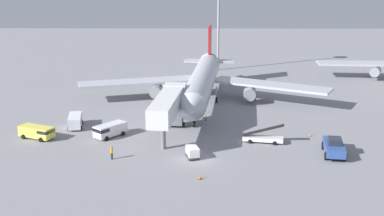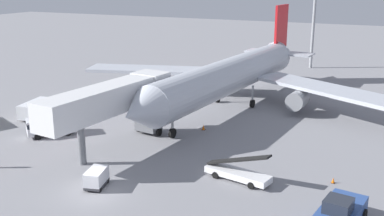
{
  "view_description": "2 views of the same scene",
  "coord_description": "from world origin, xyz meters",
  "px_view_note": "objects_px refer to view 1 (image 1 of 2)",
  "views": [
    {
      "loc": [
        -0.13,
        -62.14,
        24.65
      ],
      "look_at": [
        -0.9,
        17.9,
        2.21
      ],
      "focal_mm": 46.93,
      "sensor_mm": 36.0,
      "label": 1
    },
    {
      "loc": [
        21.49,
        -27.64,
        16.98
      ],
      "look_at": [
        -0.24,
        18.87,
        2.28
      ],
      "focal_mm": 43.19,
      "sensor_mm": 36.0,
      "label": 2
    }
  ],
  "objects_px": {
    "belt_loader_truck": "(263,138)",
    "service_van_far_left": "(75,120)",
    "safety_cone_alpha": "(200,177)",
    "service_van_near_center": "(110,130)",
    "airplane_at_gate": "(203,80)",
    "baggage_cart_rear_right": "(193,152)",
    "ground_crew_worker_foreground": "(112,152)",
    "jet_bridge": "(169,105)",
    "safety_cone_charlie": "(310,135)",
    "service_van_outer_right": "(37,132)",
    "safety_cone_bravo": "(206,118)",
    "pushback_tug": "(334,147)",
    "apron_light_mast": "(219,0)"
  },
  "relations": [
    {
      "from": "belt_loader_truck",
      "to": "service_van_far_left",
      "type": "height_order",
      "value": "belt_loader_truck"
    },
    {
      "from": "belt_loader_truck",
      "to": "safety_cone_alpha",
      "type": "relative_size",
      "value": 9.19
    },
    {
      "from": "service_van_near_center",
      "to": "airplane_at_gate",
      "type": "bearing_deg",
      "value": 54.42
    },
    {
      "from": "airplane_at_gate",
      "to": "safety_cone_alpha",
      "type": "xyz_separation_m",
      "value": [
        -0.72,
        -35.53,
        -4.0
      ]
    },
    {
      "from": "service_van_near_center",
      "to": "baggage_cart_rear_right",
      "type": "xyz_separation_m",
      "value": [
        12.59,
        -8.58,
        -0.27
      ]
    },
    {
      "from": "baggage_cart_rear_right",
      "to": "ground_crew_worker_foreground",
      "type": "xyz_separation_m",
      "value": [
        -10.75,
        -0.64,
        0.14
      ]
    },
    {
      "from": "airplane_at_gate",
      "to": "service_van_near_center",
      "type": "height_order",
      "value": "airplane_at_gate"
    },
    {
      "from": "jet_bridge",
      "to": "safety_cone_charlie",
      "type": "height_order",
      "value": "jet_bridge"
    },
    {
      "from": "jet_bridge",
      "to": "service_van_near_center",
      "type": "height_order",
      "value": "jet_bridge"
    },
    {
      "from": "belt_loader_truck",
      "to": "service_van_outer_right",
      "type": "height_order",
      "value": "belt_loader_truck"
    },
    {
      "from": "service_van_far_left",
      "to": "safety_cone_charlie",
      "type": "height_order",
      "value": "service_van_far_left"
    },
    {
      "from": "belt_loader_truck",
      "to": "baggage_cart_rear_right",
      "type": "distance_m",
      "value": 11.97
    },
    {
      "from": "safety_cone_alpha",
      "to": "safety_cone_bravo",
      "type": "height_order",
      "value": "safety_cone_alpha"
    },
    {
      "from": "jet_bridge",
      "to": "pushback_tug",
      "type": "bearing_deg",
      "value": -17.4
    },
    {
      "from": "jet_bridge",
      "to": "service_van_outer_right",
      "type": "height_order",
      "value": "jet_bridge"
    },
    {
      "from": "jet_bridge",
      "to": "baggage_cart_rear_right",
      "type": "relative_size",
      "value": 6.26
    },
    {
      "from": "safety_cone_alpha",
      "to": "jet_bridge",
      "type": "bearing_deg",
      "value": 106.1
    },
    {
      "from": "pushback_tug",
      "to": "apron_light_mast",
      "type": "bearing_deg",
      "value": 102.86
    },
    {
      "from": "service_van_near_center",
      "to": "apron_light_mast",
      "type": "height_order",
      "value": "apron_light_mast"
    },
    {
      "from": "airplane_at_gate",
      "to": "apron_light_mast",
      "type": "relative_size",
      "value": 1.96
    },
    {
      "from": "service_van_far_left",
      "to": "service_van_near_center",
      "type": "bearing_deg",
      "value": -37.1
    },
    {
      "from": "service_van_near_center",
      "to": "safety_cone_alpha",
      "type": "height_order",
      "value": "service_van_near_center"
    },
    {
      "from": "belt_loader_truck",
      "to": "service_van_far_left",
      "type": "distance_m",
      "value": 30.01
    },
    {
      "from": "belt_loader_truck",
      "to": "safety_cone_charlie",
      "type": "relative_size",
      "value": 12.36
    },
    {
      "from": "belt_loader_truck",
      "to": "apron_light_mast",
      "type": "relative_size",
      "value": 0.25
    },
    {
      "from": "airplane_at_gate",
      "to": "baggage_cart_rear_right",
      "type": "bearing_deg",
      "value": -93.29
    },
    {
      "from": "service_van_outer_right",
      "to": "apron_light_mast",
      "type": "distance_m",
      "value": 62.13
    },
    {
      "from": "service_van_outer_right",
      "to": "service_van_far_left",
      "type": "bearing_deg",
      "value": 52.62
    },
    {
      "from": "pushback_tug",
      "to": "safety_cone_bravo",
      "type": "distance_m",
      "value": 23.55
    },
    {
      "from": "pushback_tug",
      "to": "service_van_near_center",
      "type": "bearing_deg",
      "value": 167.09
    },
    {
      "from": "service_van_outer_right",
      "to": "pushback_tug",
      "type": "bearing_deg",
      "value": -8.6
    },
    {
      "from": "airplane_at_gate",
      "to": "belt_loader_truck",
      "type": "height_order",
      "value": "airplane_at_gate"
    },
    {
      "from": "service_van_far_left",
      "to": "pushback_tug",
      "type": "bearing_deg",
      "value": -17.56
    },
    {
      "from": "service_van_near_center",
      "to": "baggage_cart_rear_right",
      "type": "height_order",
      "value": "service_van_near_center"
    },
    {
      "from": "jet_bridge",
      "to": "service_van_near_center",
      "type": "distance_m",
      "value": 9.86
    },
    {
      "from": "safety_cone_alpha",
      "to": "safety_cone_charlie",
      "type": "bearing_deg",
      "value": 43.79
    },
    {
      "from": "airplane_at_gate",
      "to": "service_van_outer_right",
      "type": "xyz_separation_m",
      "value": [
        -24.87,
        -20.76,
        -3.26
      ]
    },
    {
      "from": "safety_cone_bravo",
      "to": "safety_cone_charlie",
      "type": "relative_size",
      "value": 1.28
    },
    {
      "from": "belt_loader_truck",
      "to": "ground_crew_worker_foreground",
      "type": "distance_m",
      "value": 22.08
    },
    {
      "from": "pushback_tug",
      "to": "service_van_far_left",
      "type": "relative_size",
      "value": 1.23
    },
    {
      "from": "safety_cone_bravo",
      "to": "service_van_outer_right",
      "type": "bearing_deg",
      "value": -159.06
    },
    {
      "from": "airplane_at_gate",
      "to": "safety_cone_bravo",
      "type": "height_order",
      "value": "airplane_at_gate"
    },
    {
      "from": "pushback_tug",
      "to": "service_van_outer_right",
      "type": "distance_m",
      "value": 42.97
    },
    {
      "from": "apron_light_mast",
      "to": "baggage_cart_rear_right",
      "type": "bearing_deg",
      "value": -95.49
    },
    {
      "from": "baggage_cart_rear_right",
      "to": "pushback_tug",
      "type": "bearing_deg",
      "value": 3.82
    },
    {
      "from": "ground_crew_worker_foreground",
      "to": "safety_cone_bravo",
      "type": "bearing_deg",
      "value": 54.54
    },
    {
      "from": "ground_crew_worker_foreground",
      "to": "safety_cone_alpha",
      "type": "height_order",
      "value": "ground_crew_worker_foreground"
    },
    {
      "from": "safety_cone_charlie",
      "to": "apron_light_mast",
      "type": "distance_m",
      "value": 55.15
    },
    {
      "from": "apron_light_mast",
      "to": "belt_loader_truck",
      "type": "bearing_deg",
      "value": -85.3
    },
    {
      "from": "jet_bridge",
      "to": "service_van_far_left",
      "type": "xyz_separation_m",
      "value": [
        -15.36,
        4.93,
        -3.93
      ]
    }
  ]
}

